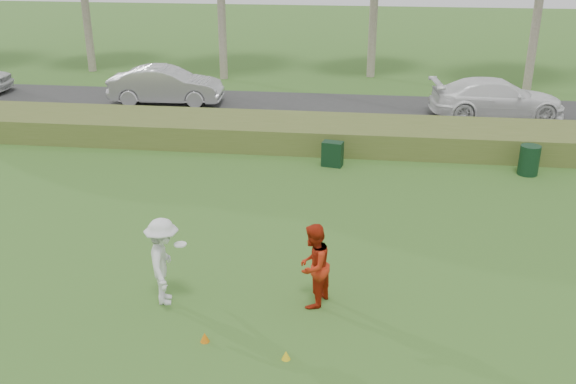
# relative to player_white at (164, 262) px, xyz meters

# --- Properties ---
(ground) EXTENTS (120.00, 120.00, 0.00)m
(ground) POSITION_rel_player_white_xyz_m (2.26, -0.48, -0.99)
(ground) COLOR #305F1F
(ground) RESTS_ON ground
(reed_strip) EXTENTS (80.00, 3.00, 0.90)m
(reed_strip) POSITION_rel_player_white_xyz_m (2.26, 11.52, -0.54)
(reed_strip) COLOR #4E6026
(reed_strip) RESTS_ON ground
(park_road) EXTENTS (80.00, 6.00, 0.06)m
(park_road) POSITION_rel_player_white_xyz_m (2.26, 16.52, -0.96)
(park_road) COLOR #2D2D2D
(park_road) RESTS_ON ground
(player_white) EXTENTS (1.04, 1.41, 1.98)m
(player_white) POSITION_rel_player_white_xyz_m (0.00, 0.00, 0.00)
(player_white) COLOR white
(player_white) RESTS_ON ground
(player_red) EXTENTS (0.99, 1.11, 1.90)m
(player_red) POSITION_rel_player_white_xyz_m (3.22, 0.30, -0.04)
(player_red) COLOR #B3260F
(player_red) RESTS_ON ground
(cone_orange) EXTENTS (0.19, 0.19, 0.21)m
(cone_orange) POSITION_rel_player_white_xyz_m (1.21, -1.36, -0.89)
(cone_orange) COLOR orange
(cone_orange) RESTS_ON ground
(cone_yellow) EXTENTS (0.17, 0.17, 0.19)m
(cone_yellow) POSITION_rel_player_white_xyz_m (2.89, -1.72, -0.90)
(cone_yellow) COLOR yellow
(cone_yellow) RESTS_ON ground
(utility_cabinet) EXTENTS (0.77, 0.56, 0.87)m
(utility_cabinet) POSITION_rel_player_white_xyz_m (3.07, 9.23, -0.56)
(utility_cabinet) COLOR black
(utility_cabinet) RESTS_ON ground
(trash_bin) EXTENTS (0.77, 0.77, 1.00)m
(trash_bin) POSITION_rel_player_white_xyz_m (9.63, 9.24, -0.49)
(trash_bin) COLOR black
(trash_bin) RESTS_ON ground
(car_mid) EXTENTS (5.29, 2.16, 1.71)m
(car_mid) POSITION_rel_player_white_xyz_m (-5.14, 16.64, -0.08)
(car_mid) COLOR silver
(car_mid) RESTS_ON park_road
(car_right) EXTENTS (5.88, 2.90, 1.64)m
(car_right) POSITION_rel_player_white_xyz_m (9.70, 16.21, -0.11)
(car_right) COLOR white
(car_right) RESTS_ON park_road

